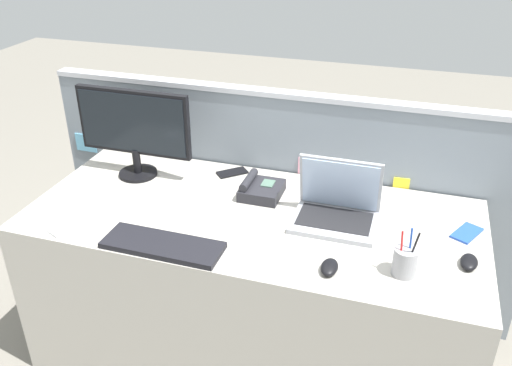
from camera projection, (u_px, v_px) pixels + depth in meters
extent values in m
plane|color=slate|center=(253.00, 349.00, 2.57)|extent=(10.00, 10.00, 0.00)
cube|color=#ADA89E|center=(253.00, 286.00, 2.39)|extent=(1.85, 0.82, 0.75)
cube|color=gray|center=(280.00, 203.00, 2.69)|extent=(2.31, 0.06, 1.11)
cube|color=#B7BAC1|center=(283.00, 94.00, 2.42)|extent=(2.31, 0.07, 0.02)
cube|color=yellow|center=(401.00, 187.00, 2.41)|extent=(0.07, 0.01, 0.09)
cube|color=pink|center=(308.00, 167.00, 2.51)|extent=(0.09, 0.01, 0.09)
cube|color=#66ADD1|center=(86.00, 143.00, 2.84)|extent=(0.12, 0.01, 0.10)
cube|color=yellow|center=(129.00, 126.00, 2.71)|extent=(0.12, 0.01, 0.09)
cylinder|color=black|center=(138.00, 173.00, 2.52)|extent=(0.18, 0.18, 0.02)
cylinder|color=black|center=(137.00, 161.00, 2.49)|extent=(0.04, 0.04, 0.11)
cube|color=black|center=(134.00, 122.00, 2.41)|extent=(0.54, 0.03, 0.30)
cube|color=black|center=(132.00, 123.00, 2.40)|extent=(0.51, 0.01, 0.27)
cube|color=#9EA0A8|center=(334.00, 223.00, 2.14)|extent=(0.33, 0.24, 0.02)
cube|color=black|center=(335.00, 219.00, 2.15)|extent=(0.29, 0.17, 0.00)
cube|color=#9EA0A8|center=(340.00, 183.00, 2.16)|extent=(0.33, 0.07, 0.24)
cube|color=#9EB2D1|center=(340.00, 185.00, 2.15)|extent=(0.30, 0.06, 0.22)
cube|color=#232328|center=(262.00, 190.00, 2.34)|extent=(0.17, 0.18, 0.05)
cube|color=#4C6B5B|center=(268.00, 183.00, 2.34)|extent=(0.05, 0.06, 0.01)
cylinder|color=#232328|center=(249.00, 180.00, 2.34)|extent=(0.04, 0.17, 0.04)
cube|color=black|center=(163.00, 245.00, 2.00)|extent=(0.45, 0.16, 0.02)
ellipsoid|color=black|center=(469.00, 262.00, 1.90)|extent=(0.07, 0.11, 0.03)
ellipsoid|color=black|center=(329.00, 267.00, 1.88)|extent=(0.06, 0.10, 0.03)
cylinder|color=#99999E|center=(405.00, 262.00, 1.85)|extent=(0.08, 0.08, 0.10)
cylinder|color=red|center=(401.00, 249.00, 1.82)|extent=(0.02, 0.02, 0.13)
cylinder|color=black|center=(413.00, 249.00, 1.80)|extent=(0.03, 0.03, 0.15)
cylinder|color=blue|center=(410.00, 246.00, 1.83)|extent=(0.01, 0.01, 0.14)
cube|color=blue|center=(467.00, 233.00, 2.09)|extent=(0.13, 0.16, 0.01)
cube|color=black|center=(232.00, 173.00, 2.54)|extent=(0.15, 0.14, 0.01)
cube|color=silver|center=(69.00, 227.00, 2.13)|extent=(0.12, 0.16, 0.01)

